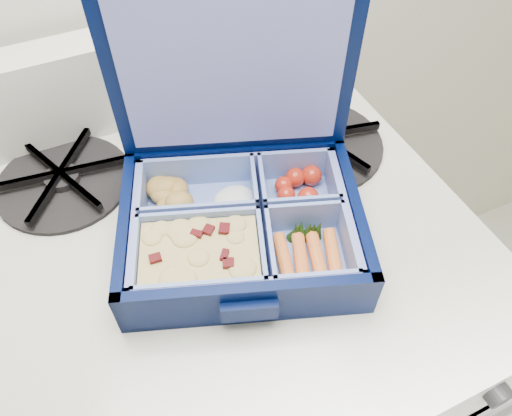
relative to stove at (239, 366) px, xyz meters
name	(u,v)px	position (x,y,z in m)	size (l,w,h in m)	color
stove	(239,366)	(0.00, 0.00, 0.00)	(0.54, 0.54, 0.81)	beige
bento_box	(242,227)	(0.00, -0.03, 0.44)	(0.25, 0.20, 0.06)	#000A30
burner_grate	(316,138)	(0.16, 0.08, 0.42)	(0.18, 0.18, 0.03)	black
burner_grate_rear	(62,178)	(-0.16, 0.15, 0.42)	(0.17, 0.17, 0.02)	black
fork	(204,162)	(0.01, 0.11, 0.41)	(0.02, 0.16, 0.01)	silver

